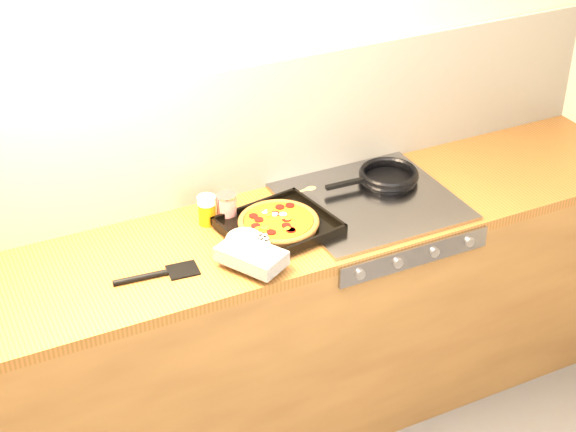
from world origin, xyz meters
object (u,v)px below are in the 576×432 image
juice_glass (207,210)px  tomato_can (227,207)px  frying_pan (387,176)px  pizza_on_tray (270,231)px

juice_glass → tomato_can: bearing=-7.2°
frying_pan → pizza_on_tray: bearing=-164.3°
frying_pan → juice_glass: 0.72m
frying_pan → juice_glass: juice_glass is taller
frying_pan → juice_glass: (-0.72, 0.04, 0.02)m
pizza_on_tray → juice_glass: size_ratio=4.49×
juice_glass → frying_pan: bearing=-3.4°
pizza_on_tray → tomato_can: bearing=112.3°
pizza_on_tray → juice_glass: bearing=126.7°
pizza_on_tray → tomato_can: 0.21m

